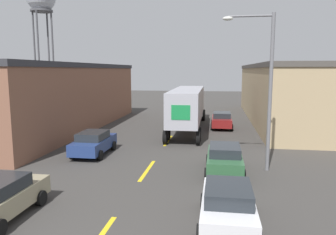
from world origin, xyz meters
TOP-DOWN VIEW (x-y plane):
  - road_centerline at (0.00, 11.08)m, footprint 0.20×19.27m
  - warehouse_left at (-13.73, 22.55)m, footprint 13.09×25.23m
  - warehouse_right at (12.09, 30.67)m, footprint 9.80×27.00m
  - semi_truck at (1.12, 24.22)m, footprint 2.88×14.93m
  - parked_car_right_near at (4.19, 5.15)m, footprint 2.02×4.22m
  - parked_car_left_far at (-4.19, 13.94)m, footprint 2.02×4.22m
  - parked_car_right_far at (4.19, 25.09)m, footprint 2.02×4.22m
  - parked_car_right_mid at (4.19, 11.29)m, footprint 2.02×4.22m
  - water_tower at (-24.78, 45.27)m, footprint 4.62×4.62m
  - street_lamp at (6.22, 12.13)m, footprint 2.72×0.32m

SIDE VIEW (x-z plane):
  - road_centerline at x=0.00m, z-range 0.00..0.01m
  - parked_car_right_near at x=4.19m, z-range 0.03..1.56m
  - parked_car_left_far at x=-4.19m, z-range 0.03..1.56m
  - parked_car_right_far at x=4.19m, z-range 0.03..1.56m
  - parked_car_right_mid at x=4.19m, z-range 0.03..1.56m
  - semi_truck at x=1.12m, z-range 0.44..4.26m
  - warehouse_left at x=-13.73m, z-range 0.00..6.08m
  - warehouse_right at x=12.09m, z-range 0.01..6.09m
  - street_lamp at x=6.22m, z-range 0.67..9.09m
  - water_tower at x=-24.78m, z-range 6.91..26.36m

